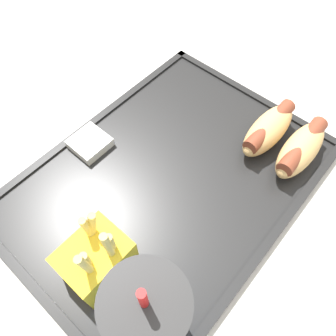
{
  "coord_description": "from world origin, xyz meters",
  "views": [
    {
      "loc": [
        0.21,
        0.16,
        1.2
      ],
      "look_at": [
        0.03,
        -0.0,
        0.81
      ],
      "focal_mm": 35.0,
      "sensor_mm": 36.0,
      "label": 1
    }
  ],
  "objects_px": {
    "soda_cup": "(149,318)",
    "hot_dog_far": "(301,149)",
    "hot_dog_near": "(268,129)",
    "fries_carton": "(97,259)",
    "sauce_cup_mayo": "(90,143)"
  },
  "relations": [
    {
      "from": "hot_dog_far",
      "to": "hot_dog_near",
      "type": "bearing_deg",
      "value": -90.0
    },
    {
      "from": "hot_dog_far",
      "to": "soda_cup",
      "type": "bearing_deg",
      "value": -0.75
    },
    {
      "from": "hot_dog_near",
      "to": "fries_carton",
      "type": "relative_size",
      "value": 1.09
    },
    {
      "from": "hot_dog_near",
      "to": "sauce_cup_mayo",
      "type": "bearing_deg",
      "value": -45.95
    },
    {
      "from": "hot_dog_far",
      "to": "fries_carton",
      "type": "bearing_deg",
      "value": -17.97
    },
    {
      "from": "soda_cup",
      "to": "hot_dog_far",
      "type": "height_order",
      "value": "soda_cup"
    },
    {
      "from": "soda_cup",
      "to": "hot_dog_near",
      "type": "distance_m",
      "value": 0.33
    },
    {
      "from": "hot_dog_far",
      "to": "sauce_cup_mayo",
      "type": "xyz_separation_m",
      "value": [
        0.19,
        -0.25,
        -0.02
      ]
    },
    {
      "from": "soda_cup",
      "to": "hot_dog_near",
      "type": "relative_size",
      "value": 1.61
    },
    {
      "from": "hot_dog_far",
      "to": "hot_dog_near",
      "type": "relative_size",
      "value": 1.01
    },
    {
      "from": "soda_cup",
      "to": "hot_dog_far",
      "type": "bearing_deg",
      "value": 179.25
    },
    {
      "from": "hot_dog_far",
      "to": "hot_dog_near",
      "type": "distance_m",
      "value": 0.06
    },
    {
      "from": "hot_dog_far",
      "to": "hot_dog_near",
      "type": "xyz_separation_m",
      "value": [
        0.0,
        -0.06,
        -0.0
      ]
    },
    {
      "from": "fries_carton",
      "to": "sauce_cup_mayo",
      "type": "relative_size",
      "value": 2.04
    },
    {
      "from": "soda_cup",
      "to": "sauce_cup_mayo",
      "type": "relative_size",
      "value": 3.59
    }
  ]
}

